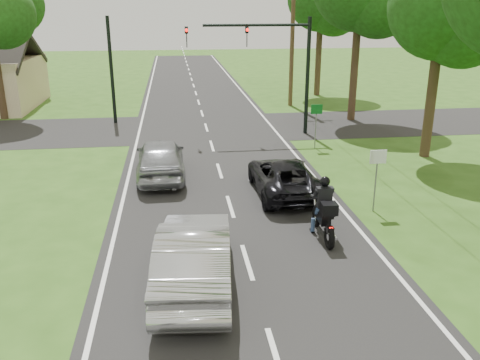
% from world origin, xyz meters
% --- Properties ---
extents(ground, '(140.00, 140.00, 0.00)m').
position_xyz_m(ground, '(0.00, 0.00, 0.00)').
color(ground, '#2C5016').
rests_on(ground, ground).
extents(road, '(8.00, 100.00, 0.01)m').
position_xyz_m(road, '(0.00, 10.00, 0.01)').
color(road, black).
rests_on(road, ground).
extents(cross_road, '(60.00, 7.00, 0.01)m').
position_xyz_m(cross_road, '(0.00, 16.00, 0.01)').
color(cross_road, black).
rests_on(cross_road, ground).
extents(motorcycle_rider, '(0.63, 2.22, 1.91)m').
position_xyz_m(motorcycle_rider, '(2.45, 1.22, 0.75)').
color(motorcycle_rider, black).
rests_on(motorcycle_rider, ground).
extents(dark_suv, '(2.15, 4.61, 1.28)m').
position_xyz_m(dark_suv, '(2.08, 5.05, 0.65)').
color(dark_suv, black).
rests_on(dark_suv, road).
extents(silver_sedan, '(2.13, 5.02, 1.61)m').
position_xyz_m(silver_sedan, '(-1.44, -1.00, 0.82)').
color(silver_sedan, '#BCBDC1').
rests_on(silver_sedan, road).
extents(silver_suv, '(1.93, 4.65, 1.58)m').
position_xyz_m(silver_suv, '(-2.38, 7.50, 0.80)').
color(silver_suv, '#919398').
rests_on(silver_suv, road).
extents(traffic_signal, '(6.38, 0.44, 6.00)m').
position_xyz_m(traffic_signal, '(3.34, 14.00, 4.14)').
color(traffic_signal, black).
rests_on(traffic_signal, ground).
extents(signal_pole_far, '(0.20, 0.20, 6.00)m').
position_xyz_m(signal_pole_far, '(-5.20, 18.00, 3.00)').
color(signal_pole_far, black).
rests_on(signal_pole_far, ground).
extents(utility_pole_far, '(1.60, 0.28, 10.00)m').
position_xyz_m(utility_pole_far, '(6.20, 22.00, 5.08)').
color(utility_pole_far, brown).
rests_on(utility_pole_far, ground).
extents(sign_white, '(0.55, 0.07, 2.12)m').
position_xyz_m(sign_white, '(4.70, 2.98, 1.60)').
color(sign_white, slate).
rests_on(sign_white, ground).
extents(sign_green, '(0.55, 0.07, 2.12)m').
position_xyz_m(sign_green, '(4.90, 10.98, 1.60)').
color(sign_green, slate).
rests_on(sign_green, ground).
extents(tree_row_c, '(4.80, 4.65, 8.76)m').
position_xyz_m(tree_row_c, '(9.75, 8.80, 6.23)').
color(tree_row_c, '#332316').
rests_on(tree_row_c, ground).
extents(tree_row_e, '(5.28, 5.12, 9.61)m').
position_xyz_m(tree_row_e, '(9.48, 25.78, 6.83)').
color(tree_row_e, '#332316').
rests_on(tree_row_e, ground).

